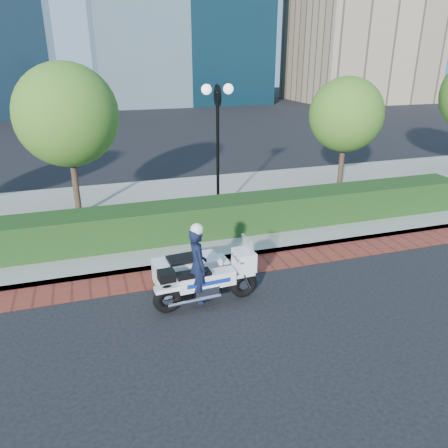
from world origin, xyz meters
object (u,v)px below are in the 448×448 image
object	(u,v)px
tree_b	(67,115)
tree_c	(346,115)
lamppost	(218,130)
police_motorcycle	(197,271)

from	to	relation	value
tree_b	tree_c	xyz separation A→B (m)	(10.00, -0.00, -0.39)
lamppost	tree_b	world-z (taller)	tree_b
tree_c	lamppost	bearing A→B (deg)	-166.70
lamppost	tree_c	bearing A→B (deg)	13.30
tree_c	tree_b	bearing A→B (deg)	180.00
lamppost	police_motorcycle	world-z (taller)	lamppost
tree_b	police_motorcycle	world-z (taller)	tree_b
lamppost	tree_c	size ratio (longest dim) A/B	0.98
lamppost	police_motorcycle	distance (m)	5.74
lamppost	police_motorcycle	size ratio (longest dim) A/B	1.73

